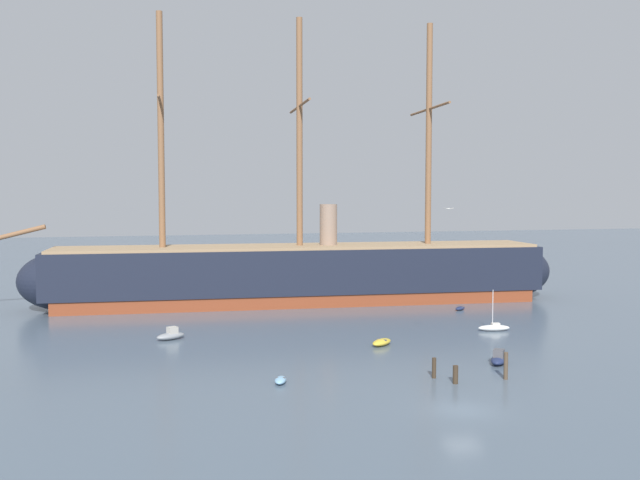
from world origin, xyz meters
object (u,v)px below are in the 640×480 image
(dinghy_alongside_stern, at_px, (460,308))
(mooring_piling_right_pair, at_px, (506,366))
(sailboat_mid_right, at_px, (494,327))
(mooring_piling_left_pair, at_px, (455,375))
(dinghy_near_centre, at_px, (382,342))
(seagull_in_flight, at_px, (449,209))
(motorboat_mid_left, at_px, (171,335))
(motorboat_far_right, at_px, (506,287))
(dinghy_foreground_left, at_px, (280,380))
(dinghy_far_left, at_px, (90,300))
(mooring_piling_nearest, at_px, (434,368))
(motorboat_foreground_right, at_px, (499,359))
(tall_ship, at_px, (300,273))

(dinghy_alongside_stern, relative_size, mooring_piling_right_pair, 0.94)
(sailboat_mid_right, distance_m, mooring_piling_right_pair, 19.87)
(mooring_piling_left_pair, height_order, mooring_piling_right_pair, mooring_piling_right_pair)
(dinghy_near_centre, relative_size, mooring_piling_right_pair, 1.33)
(dinghy_alongside_stern, distance_m, seagull_in_flight, 29.18)
(motorboat_mid_left, relative_size, mooring_piling_left_pair, 2.31)
(dinghy_near_centre, relative_size, mooring_piling_left_pair, 2.03)
(motorboat_far_right, relative_size, mooring_piling_left_pair, 2.60)
(dinghy_foreground_left, relative_size, sailboat_mid_right, 0.49)
(dinghy_far_left, height_order, mooring_piling_left_pair, mooring_piling_left_pair)
(mooring_piling_nearest, bearing_deg, motorboat_mid_left, 133.75)
(dinghy_near_centre, relative_size, seagull_in_flight, 2.48)
(dinghy_far_left, xyz_separation_m, seagull_in_flight, (32.39, -41.97, 12.87))
(dinghy_far_left, distance_m, mooring_piling_nearest, 55.90)
(mooring_piling_left_pair, distance_m, mooring_piling_right_pair, 4.35)
(motorboat_foreground_right, height_order, dinghy_far_left, motorboat_foreground_right)
(dinghy_foreground_left, distance_m, seagull_in_flight, 20.89)
(dinghy_near_centre, bearing_deg, seagull_in_flight, -58.03)
(motorboat_foreground_right, bearing_deg, sailboat_mid_right, 63.64)
(dinghy_near_centre, bearing_deg, mooring_piling_nearest, -89.88)
(dinghy_near_centre, height_order, dinghy_alongside_stern, dinghy_near_centre)
(motorboat_far_right, xyz_separation_m, mooring_piling_nearest, (-30.26, -43.70, 0.28))
(dinghy_far_left, relative_size, motorboat_far_right, 0.60)
(sailboat_mid_right, relative_size, dinghy_far_left, 2.01)
(dinghy_near_centre, bearing_deg, motorboat_far_right, 46.04)
(motorboat_foreground_right, relative_size, sailboat_mid_right, 0.73)
(dinghy_foreground_left, height_order, seagull_in_flight, seagull_in_flight)
(dinghy_far_left, xyz_separation_m, mooring_piling_nearest, (28.54, -48.06, 0.56))
(seagull_in_flight, bearing_deg, mooring_piling_nearest, -122.24)
(dinghy_foreground_left, bearing_deg, tall_ship, 75.05)
(motorboat_foreground_right, distance_m, sailboat_mid_right, 14.79)
(motorboat_mid_left, distance_m, mooring_piling_right_pair, 32.85)
(mooring_piling_nearest, bearing_deg, motorboat_foreground_right, 22.08)
(dinghy_alongside_stern, bearing_deg, tall_ship, 149.93)
(tall_ship, relative_size, motorboat_foreground_right, 23.97)
(seagull_in_flight, bearing_deg, motorboat_foreground_right, -43.43)
(motorboat_mid_left, bearing_deg, mooring_piling_left_pair, -47.55)
(dinghy_foreground_left, xyz_separation_m, motorboat_foreground_right, (19.15, 1.40, 0.22))
(motorboat_mid_left, height_order, sailboat_mid_right, sailboat_mid_right)
(dinghy_foreground_left, xyz_separation_m, dinghy_alongside_stern, (28.05, 27.72, -0.01))
(dinghy_near_centre, xyz_separation_m, seagull_in_flight, (3.87, -6.20, 12.79))
(dinghy_near_centre, bearing_deg, motorboat_foreground_right, -52.39)
(mooring_piling_nearest, xyz_separation_m, seagull_in_flight, (3.85, 6.10, 12.31))
(motorboat_mid_left, height_order, mooring_piling_right_pair, mooring_piling_right_pair)
(seagull_in_flight, bearing_deg, motorboat_mid_left, 148.76)
(dinghy_near_centre, distance_m, motorboat_mid_left, 20.76)
(tall_ship, xyz_separation_m, dinghy_near_centre, (1.76, -27.29, -3.68))
(tall_ship, bearing_deg, dinghy_foreground_left, -104.95)
(tall_ship, relative_size, seagull_in_flight, 66.94)
(seagull_in_flight, bearing_deg, mooring_piling_left_pair, -110.04)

